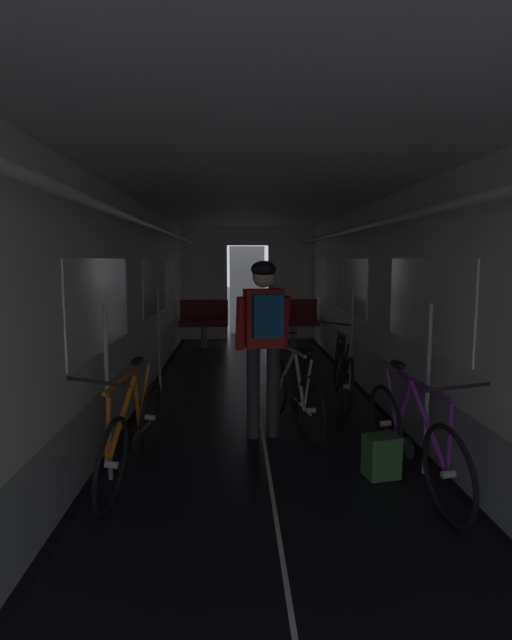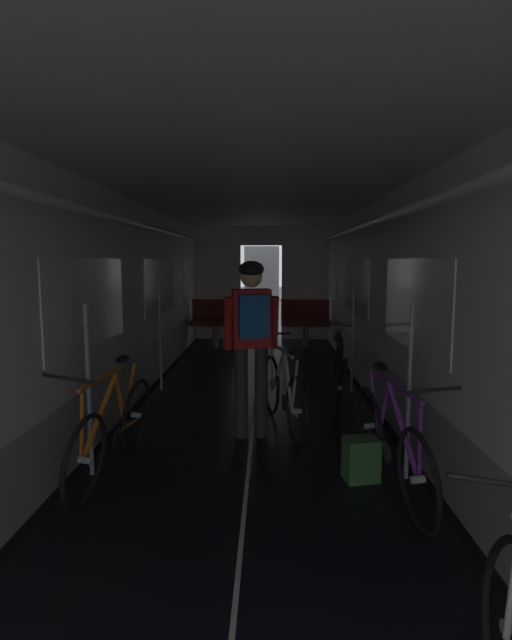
% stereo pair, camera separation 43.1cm
% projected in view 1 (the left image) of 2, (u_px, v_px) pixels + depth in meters
% --- Properties ---
extents(train_car_shell, '(3.14, 12.34, 2.57)m').
position_uv_depth(train_car_shell, '(260.00, 264.00, 5.24)').
color(train_car_shell, black).
rests_on(train_car_shell, ground).
extents(bench_seat_far_left, '(0.98, 0.51, 0.95)m').
position_uv_depth(bench_seat_far_left, '(204.00, 319.00, 9.78)').
color(bench_seat_far_left, gray).
rests_on(bench_seat_far_left, ground).
extents(bench_seat_far_right, '(0.98, 0.51, 0.95)m').
position_uv_depth(bench_seat_far_right, '(294.00, 318.00, 9.85)').
color(bench_seat_far_right, gray).
rests_on(bench_seat_far_right, ground).
extents(bicycle_orange, '(0.46, 1.69, 0.95)m').
position_uv_depth(bicycle_orange, '(133.00, 432.00, 3.89)').
color(bicycle_orange, black).
rests_on(bicycle_orange, ground).
extents(bicycle_black, '(0.44, 1.69, 0.95)m').
position_uv_depth(bicycle_black, '(342.00, 372.00, 5.94)').
color(bicycle_black, black).
rests_on(bicycle_black, ground).
extents(bicycle_purple, '(0.44, 1.69, 0.95)m').
position_uv_depth(bicycle_purple, '(413.00, 439.00, 3.73)').
color(bicycle_purple, black).
rests_on(bicycle_purple, ground).
extents(person_cyclist_aisle, '(0.56, 0.43, 1.73)m').
position_uv_depth(person_cyclist_aisle, '(264.00, 330.00, 4.70)').
color(person_cyclist_aisle, '#2D2D33').
rests_on(person_cyclist_aisle, ground).
extents(bicycle_silver_in_aisle, '(0.56, 1.66, 0.94)m').
position_uv_depth(bicycle_silver_in_aisle, '(292.00, 392.00, 5.06)').
color(bicycle_silver_in_aisle, black).
rests_on(bicycle_silver_in_aisle, ground).
extents(backpack_on_floor, '(0.29, 0.25, 0.34)m').
position_uv_depth(backpack_on_floor, '(381.00, 456.00, 3.93)').
color(backpack_on_floor, '#3D703D').
rests_on(backpack_on_floor, ground).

